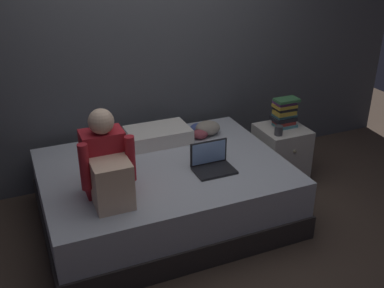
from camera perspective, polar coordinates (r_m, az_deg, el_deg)
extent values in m
plane|color=#47382D|center=(3.84, 1.04, -10.78)|extent=(8.00, 8.00, 0.00)
cube|color=#4C4F54|center=(4.31, -5.49, 13.08)|extent=(5.60, 0.10, 2.70)
cube|color=#332D2B|center=(3.95, -3.42, -7.88)|extent=(2.00, 1.50, 0.20)
cube|color=#B2B7C1|center=(3.81, -3.52, -4.69)|extent=(1.96, 1.46, 0.30)
cube|color=beige|center=(4.57, 11.03, -1.06)|extent=(0.44, 0.44, 0.53)
sphere|color=gray|center=(4.36, 12.73, -0.88)|extent=(0.04, 0.04, 0.04)
cube|color=#B21E28|center=(3.34, -10.95, -2.19)|extent=(0.30, 0.20, 0.48)
sphere|color=beige|center=(3.17, -11.31, 2.78)|extent=(0.18, 0.18, 0.18)
cube|color=beige|center=(3.18, -9.95, -5.01)|extent=(0.26, 0.24, 0.34)
cylinder|color=#B21E28|center=(3.16, -13.28, -2.83)|extent=(0.07, 0.07, 0.34)
cylinder|color=#B21E28|center=(3.22, -7.71, -1.81)|extent=(0.07, 0.07, 0.34)
cube|color=black|center=(3.64, 2.82, -3.34)|extent=(0.32, 0.22, 0.02)
cube|color=black|center=(3.68, 2.08, -1.04)|extent=(0.32, 0.01, 0.20)
cube|color=#8CB2EA|center=(3.67, 2.13, -1.09)|extent=(0.29, 0.00, 0.18)
cube|color=silver|center=(4.13, -4.28, 1.14)|extent=(0.56, 0.36, 0.13)
cube|color=teal|center=(4.49, 11.53, 2.35)|extent=(0.20, 0.16, 0.03)
cube|color=#9E2D28|center=(4.49, 11.42, 2.73)|extent=(0.18, 0.15, 0.03)
cube|color=black|center=(4.47, 11.37, 3.14)|extent=(0.22, 0.15, 0.04)
cube|color=teal|center=(4.47, 11.49, 3.61)|extent=(0.20, 0.14, 0.03)
cube|color=gold|center=(4.43, 11.48, 3.91)|extent=(0.20, 0.13, 0.04)
cube|color=black|center=(4.44, 11.55, 4.41)|extent=(0.19, 0.15, 0.03)
cube|color=gold|center=(4.42, 11.51, 4.70)|extent=(0.21, 0.14, 0.03)
cube|color=#703D84|center=(4.42, 11.47, 5.15)|extent=(0.18, 0.14, 0.04)
cube|color=#387042|center=(4.39, 11.77, 5.41)|extent=(0.23, 0.14, 0.03)
cylinder|color=#3D3D42|center=(4.28, 10.79, 1.67)|extent=(0.08, 0.08, 0.09)
ellipsoid|color=#3D4C8E|center=(4.31, 0.72, 2.01)|extent=(0.15, 0.13, 0.08)
ellipsoid|color=gray|center=(4.26, 1.98, 2.02)|extent=(0.24, 0.20, 0.13)
ellipsoid|color=#8E3D47|center=(4.19, 1.04, 1.26)|extent=(0.15, 0.13, 0.09)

